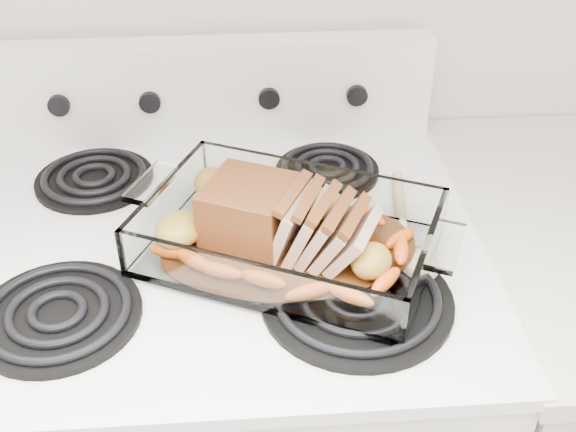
{
  "coord_description": "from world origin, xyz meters",
  "views": [
    {
      "loc": [
        0.05,
        0.81,
        1.57
      ],
      "look_at": [
        0.11,
        1.62,
        0.99
      ],
      "focal_mm": 45.0,
      "sensor_mm": 36.0,
      "label": 1
    }
  ],
  "objects": [
    {
      "name": "wooden_spoon",
      "position": [
        0.28,
        1.61,
        0.95
      ],
      "size": [
        0.06,
        0.27,
        0.02
      ],
      "rotation": [
        0.0,
        0.0,
        -0.14
      ],
      "color": "#DFBA88",
      "rests_on": "electric_range"
    },
    {
      "name": "roast_vegetables",
      "position": [
        0.11,
        1.64,
        0.97
      ],
      "size": [
        0.4,
        0.22,
        0.05
      ],
      "rotation": [
        0.0,
        0.0,
        0.12
      ],
      "color": "#FF5D1E",
      "rests_on": "baking_dish"
    },
    {
      "name": "pork_roast",
      "position": [
        0.09,
        1.6,
        1.0
      ],
      "size": [
        0.23,
        0.11,
        0.09
      ],
      "rotation": [
        0.0,
        0.0,
        0.37
      ],
      "color": "brown",
      "rests_on": "baking_dish"
    },
    {
      "name": "baking_dish",
      "position": [
        0.11,
        1.6,
        0.96
      ],
      "size": [
        0.38,
        0.25,
        0.07
      ],
      "rotation": [
        0.0,
        0.0,
        -0.43
      ],
      "color": "white",
      "rests_on": "electric_range"
    }
  ]
}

